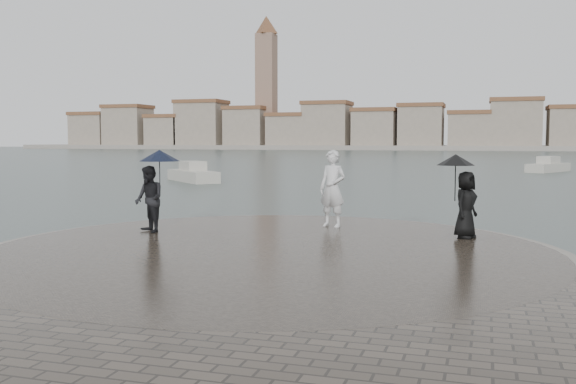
% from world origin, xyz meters
% --- Properties ---
extents(ground, '(400.00, 400.00, 0.00)m').
position_xyz_m(ground, '(0.00, 0.00, 0.00)').
color(ground, '#2B3835').
rests_on(ground, ground).
extents(kerb_ring, '(12.50, 12.50, 0.32)m').
position_xyz_m(kerb_ring, '(0.00, 3.50, 0.16)').
color(kerb_ring, gray).
rests_on(kerb_ring, ground).
extents(quay_tip, '(11.90, 11.90, 0.36)m').
position_xyz_m(quay_tip, '(0.00, 3.50, 0.18)').
color(quay_tip, '#2D261E').
rests_on(quay_tip, ground).
extents(statue, '(0.85, 0.68, 2.02)m').
position_xyz_m(statue, '(0.50, 7.14, 1.37)').
color(statue, silver).
rests_on(statue, quay_tip).
extents(visitor_left, '(1.26, 1.10, 2.04)m').
position_xyz_m(visitor_left, '(-3.53, 4.84, 1.46)').
color(visitor_left, black).
rests_on(visitor_left, quay_tip).
extents(visitor_right, '(1.08, 1.00, 1.95)m').
position_xyz_m(visitor_right, '(3.83, 6.18, 1.42)').
color(visitor_right, black).
rests_on(visitor_right, quay_tip).
extents(far_skyline, '(260.00, 20.00, 37.00)m').
position_xyz_m(far_skyline, '(-6.29, 160.71, 5.61)').
color(far_skyline, gray).
rests_on(far_skyline, ground).
extents(boats, '(40.97, 25.15, 1.50)m').
position_xyz_m(boats, '(6.40, 36.73, 0.38)').
color(boats, '#B8B4A5').
rests_on(boats, ground).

